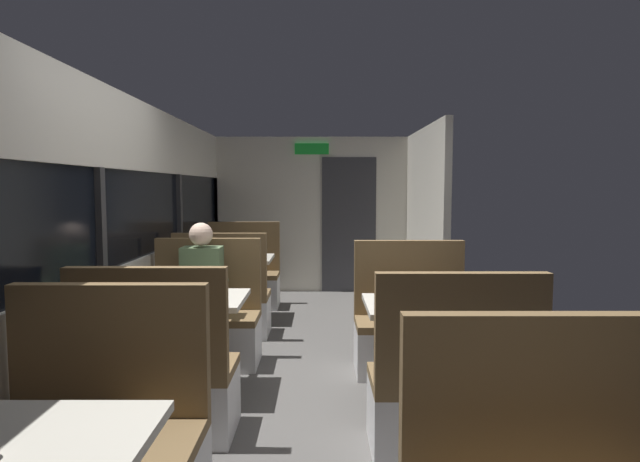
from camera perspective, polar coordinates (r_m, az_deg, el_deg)
The scene contains 16 objects.
ground_plane at distance 4.06m, azimuth -1.90°, elevation -18.08°, with size 3.30×9.20×0.02m, color #514F4C.
carriage_window_panel_left at distance 4.08m, azimuth -22.78°, elevation -2.03°, with size 0.09×8.48×2.30m.
carriage_end_bulkhead at distance 7.94m, azimuth -0.56°, elevation 1.67°, with size 2.90×0.11×2.30m.
carriage_aisle_panel_right at distance 6.88m, azimuth 11.04°, elevation 1.21°, with size 0.08×2.40×2.30m, color beige.
bench_near_window_facing_entry at distance 2.84m, azimuth -22.69°, elevation -21.41°, with size 0.95×0.50×1.10m.
dining_table_mid_window at distance 4.16m, azimuth -14.40°, elevation -8.24°, with size 0.90×0.70×0.74m.
bench_mid_window_facing_end at distance 3.60m, azimuth -17.14°, elevation -15.54°, with size 0.95×0.50×1.10m.
bench_mid_window_facing_entry at distance 4.89m, azimuth -12.28°, elevation -9.99°, with size 0.95×0.50×1.10m.
dining_table_far_window at distance 6.35m, azimuth -9.33°, elevation -3.69°, with size 0.90×0.70×0.74m.
bench_far_window_facing_end at distance 5.73m, azimuth -10.42°, elevation -7.79°, with size 0.95×0.50×1.10m.
bench_far_window_facing_entry at distance 7.08m, azimuth -8.39°, elevation -5.35°, with size 0.95×0.50×1.10m.
dining_table_rear_aisle at distance 3.91m, azimuth 11.45°, elevation -9.00°, with size 0.90×0.70×0.74m.
bench_rear_aisle_facing_end at distance 3.36m, azimuth 13.86°, elevation -16.98°, with size 0.95×0.50×1.10m.
bench_rear_aisle_facing_entry at distance 4.66m, azimuth 9.64°, elevation -10.70°, with size 0.95×0.50×1.10m.
seated_passenger at distance 4.77m, azimuth -12.50°, elevation -7.78°, with size 0.47×0.55×1.26m.
coffee_cup_primary at distance 4.13m, azimuth -16.01°, elevation -6.30°, with size 0.07×0.07×0.09m.
Camera 1 is at (0.12, -3.74, 1.56)m, focal length 29.89 mm.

